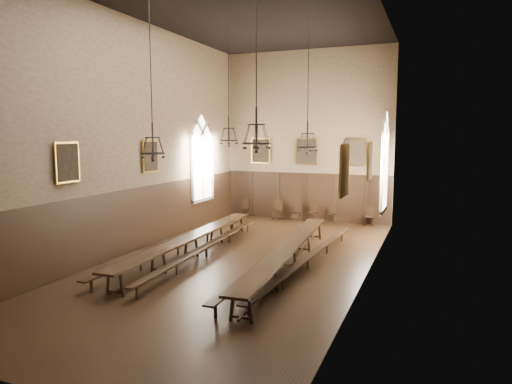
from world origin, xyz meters
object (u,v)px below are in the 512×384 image
Objects in this scene: bench_right_outer at (308,261)px; chandelier_back_right at (307,138)px; bench_left_inner at (206,249)px; chair_7 at (369,220)px; chair_5 at (331,217)px; chandelier_front_right at (256,131)px; table_left at (191,246)px; bench_left_outer at (178,248)px; chair_0 at (245,211)px; chandelier_front_left at (153,141)px; chair_2 at (277,213)px; chair_3 at (296,216)px; chair_4 at (313,216)px; table_right at (288,257)px; bench_right_inner at (277,258)px; chandelier_back_left at (229,132)px.

bench_right_outer is 1.97× the size of chandelier_back_right.
bench_left_inner is 10.45× the size of chair_7.
bench_right_outer is 8.63m from chair_5.
chandelier_front_right is at bearing -90.99° from chair_5.
chair_7 is at bearing 59.77° from bench_left_inner.
chair_5 reaches higher than table_left.
chair_0 is at bearing 95.76° from bench_left_outer.
bench_left_inner is 2.12× the size of chandelier_front_right.
chandelier_front_left is at bearing 176.04° from chandelier_front_right.
chair_2 is 0.22× the size of chandelier_front_right.
chair_3 is (1.62, 8.42, -0.14)m from table_left.
chair_2 is at bearing 90.39° from bench_left_inner.
chandelier_front_right is at bearing -96.58° from chair_7.
table_left is 2.13× the size of chandelier_front_right.
chandelier_front_right is (0.34, -11.53, 4.39)m from chair_5.
chandelier_front_right is (1.31, -11.44, 4.37)m from chair_4.
table_right reaches higher than bench_left_outer.
bench_right_outer is at bearing 3.85° from bench_right_inner.
chair_7 is at bearing 9.89° from chair_3.
bench_right_inner is 6.16m from chandelier_back_left.
chair_2 is at bearing -170.58° from chair_3.
bench_left_outer is at bearing -179.99° from bench_right_outer.
chandelier_front_right is at bearing -58.60° from chandelier_back_left.
table_left is at bearing 176.44° from table_right.
chandelier_back_right is (-0.16, 2.87, 4.03)m from table_right.
table_left is 4.86m from chandelier_front_left.
bench_right_inner is 8.73m from chair_3.
chandelier_front_left is at bearing -87.00° from chair_3.
chair_2 reaches higher than chair_0.
chair_0 is at bearing 106.61° from chandelier_back_left.
chair_4 is at bearing 103.47° from bench_right_outer.
chair_7 reaches higher than bench_left_inner.
chair_0 is 0.19× the size of chandelier_front_left.
chair_3 reaches higher than bench_right_outer.
table_right is at bearing -63.02° from chair_0.
chair_5 is at bearing 92.73° from table_right.
chandelier_back_right is at bearing 38.70° from bench_left_inner.
chandelier_back_right is at bearing -59.99° from chair_3.
table_left is 1.01× the size of bench_left_inner.
chair_0 reaches higher than bench_left_inner.
chandelier_front_right is at bearing -43.64° from bench_left_inner.
chair_5 is at bearing 67.70° from table_left.
chandelier_back_right is at bearing 106.75° from bench_right_outer.
bench_left_outer is at bearing -173.54° from bench_left_inner.
table_right is 6.40m from chandelier_back_left.
table_right is 10.14× the size of chair_2.
chandelier_back_right is (1.23, -5.80, 4.14)m from chair_4.
chandelier_front_left is (-2.24, -11.19, 4.08)m from chair_4.
table_left is 1.03× the size of bench_right_outer.
bench_right_outer is (4.56, -0.04, -0.11)m from table_left.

